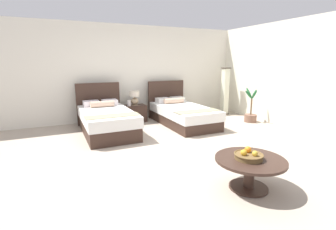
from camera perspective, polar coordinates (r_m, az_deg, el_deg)
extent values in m
cube|color=#AC9D8B|center=(4.89, 1.67, -7.71)|extent=(10.35, 9.45, 0.02)
cube|color=silver|center=(7.34, -8.54, 9.62)|extent=(10.35, 0.12, 2.68)
cube|color=white|center=(7.06, 25.85, 8.44)|extent=(0.12, 5.05, 2.68)
cube|color=#3A261E|center=(5.97, -13.85, -2.71)|extent=(1.08, 2.01, 0.31)
cube|color=white|center=(5.91, -13.98, -0.15)|extent=(1.12, 2.05, 0.24)
cube|color=#3A261E|center=(6.88, -15.74, 2.56)|extent=(1.14, 0.07, 1.11)
cube|color=white|center=(6.56, -17.35, 2.56)|extent=(0.38, 0.30, 0.14)
cube|color=white|center=(6.63, -13.36, 2.89)|extent=(0.38, 0.30, 0.14)
cylinder|color=#D4AF93|center=(6.36, -14.97, 2.45)|extent=(0.58, 0.16, 0.15)
cube|color=gray|center=(5.27, -12.69, -0.16)|extent=(1.12, 0.40, 0.01)
cube|color=#3A261E|center=(6.63, 3.54, -1.10)|extent=(1.08, 2.15, 0.26)
cube|color=white|center=(6.58, 3.57, 0.98)|extent=(1.12, 2.19, 0.23)
cube|color=#3A261E|center=(7.52, -0.43, 3.76)|extent=(1.14, 0.07, 1.10)
cube|color=white|center=(7.16, -1.17, 3.42)|extent=(0.39, 0.30, 0.14)
cube|color=white|center=(7.36, 2.17, 3.66)|extent=(0.39, 0.30, 0.14)
cylinder|color=#D4AF93|center=(7.04, 1.37, 3.32)|extent=(0.59, 0.16, 0.15)
cube|color=gray|center=(5.97, 6.79, 0.92)|extent=(1.13, 0.38, 0.01)
cube|color=#3A261E|center=(6.98, -7.61, 0.37)|extent=(0.59, 0.39, 0.47)
sphere|color=tan|center=(6.77, -7.11, 0.62)|extent=(0.02, 0.02, 0.02)
cylinder|color=tan|center=(6.95, -7.71, 2.37)|extent=(0.17, 0.17, 0.02)
ellipsoid|color=tan|center=(6.93, -7.74, 3.21)|extent=(0.22, 0.22, 0.18)
cylinder|color=#99844C|center=(6.92, -7.76, 4.13)|extent=(0.02, 0.02, 0.04)
cylinder|color=beige|center=(6.90, -7.79, 4.91)|extent=(0.27, 0.27, 0.15)
cylinder|color=silver|center=(6.83, -9.00, 2.70)|extent=(0.10, 0.10, 0.15)
torus|color=silver|center=(6.82, -9.02, 3.36)|extent=(0.10, 0.10, 0.01)
cylinder|color=#3A261E|center=(3.61, 18.06, -15.60)|extent=(0.51, 0.51, 0.02)
cylinder|color=#3A261E|center=(3.53, 18.26, -12.98)|extent=(0.14, 0.14, 0.39)
cylinder|color=#3A261E|center=(3.45, 18.50, -9.80)|extent=(0.91, 0.91, 0.04)
cylinder|color=brown|center=(3.41, 18.14, -9.14)|extent=(0.35, 0.35, 0.06)
torus|color=brown|center=(3.40, 18.18, -8.65)|extent=(0.37, 0.37, 0.02)
sphere|color=orange|center=(3.46, 18.03, -7.60)|extent=(0.09, 0.09, 0.09)
sphere|color=gold|center=(3.34, 17.13, -8.32)|extent=(0.08, 0.08, 0.08)
sphere|color=gold|center=(3.36, 19.48, -8.41)|extent=(0.07, 0.07, 0.07)
cube|color=#36271E|center=(8.15, 12.78, 0.32)|extent=(0.22, 0.22, 0.03)
cube|color=silver|center=(8.04, 13.03, 5.37)|extent=(0.18, 0.18, 1.42)
cube|color=#36271E|center=(7.99, 13.28, 10.52)|extent=(0.22, 0.22, 0.02)
cylinder|color=brown|center=(7.29, 18.52, -0.71)|extent=(0.33, 0.33, 0.21)
cylinder|color=brown|center=(7.23, 18.70, 1.84)|extent=(0.04, 0.04, 0.45)
ellipsoid|color=#20592E|center=(7.25, 19.31, 4.59)|extent=(0.22, 0.09, 0.28)
ellipsoid|color=#20592E|center=(7.26, 18.25, 4.83)|extent=(0.06, 0.28, 0.32)
ellipsoid|color=#20592E|center=(7.10, 18.18, 4.48)|extent=(0.28, 0.06, 0.27)
ellipsoid|color=#20592E|center=(7.11, 19.32, 4.47)|extent=(0.07, 0.22, 0.28)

